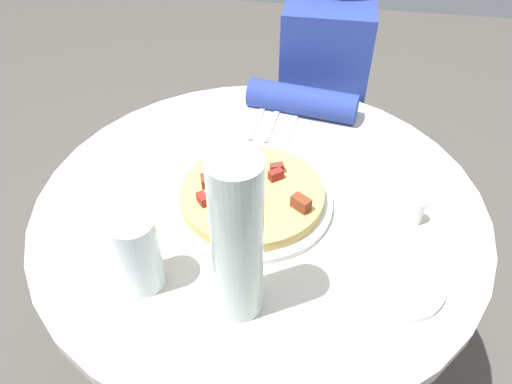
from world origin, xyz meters
The scene contains 12 objects.
ground_plane centered at (0.00, 0.00, 0.00)m, with size 6.00×6.00×0.00m, color #4C4742.
dining_table centered at (0.00, 0.00, 0.56)m, with size 0.86×0.86×0.74m.
person_seated centered at (-0.59, 0.09, 0.51)m, with size 0.52×0.31×1.14m.
pizza_plate centered at (0.02, -0.01, 0.74)m, with size 0.30×0.30×0.01m, color silver.
breakfast_pizza centered at (0.02, -0.01, 0.76)m, with size 0.27×0.27×0.05m.
bread_plate centered at (0.16, 0.25, 0.74)m, with size 0.16×0.16×0.01m, color silver.
napkin centered at (-0.26, -0.03, 0.74)m, with size 0.17×0.14×0.00m, color white.
fork centered at (-0.26, -0.01, 0.74)m, with size 0.18×0.01×0.01m, color silver.
knife centered at (-0.27, -0.05, 0.74)m, with size 0.18×0.01×0.01m, color silver.
water_glass centered at (0.23, -0.15, 0.80)m, with size 0.07×0.07×0.14m, color silver.
water_bottle centered at (0.24, 0.01, 0.87)m, with size 0.07×0.07×0.28m, color silver.
salt_shaker centered at (0.02, 0.29, 0.76)m, with size 0.03×0.03×0.05m, color white.
Camera 1 is at (0.65, 0.11, 1.35)m, focal length 32.68 mm.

